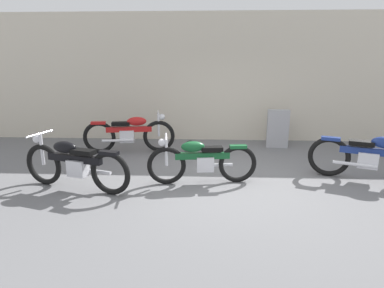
{
  "coord_description": "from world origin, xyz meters",
  "views": [
    {
      "loc": [
        -0.39,
        -5.59,
        2.21
      ],
      "look_at": [
        -0.7,
        0.79,
        0.55
      ],
      "focal_mm": 30.13,
      "sensor_mm": 36.0,
      "label": 1
    }
  ],
  "objects_px": {
    "motorcycle_green": "(201,161)",
    "stone_marker": "(278,129)",
    "motorcycle_red": "(130,133)",
    "motorcycle_blue": "(373,157)",
    "motorcycle_black": "(74,164)",
    "helmet": "(190,146)"
  },
  "relations": [
    {
      "from": "motorcycle_red",
      "to": "motorcycle_green",
      "type": "xyz_separation_m",
      "value": [
        1.79,
        -2.0,
        -0.04
      ]
    },
    {
      "from": "helmet",
      "to": "motorcycle_red",
      "type": "distance_m",
      "value": 1.52
    },
    {
      "from": "motorcycle_green",
      "to": "motorcycle_black",
      "type": "height_order",
      "value": "motorcycle_black"
    },
    {
      "from": "motorcycle_green",
      "to": "motorcycle_blue",
      "type": "xyz_separation_m",
      "value": [
        3.16,
        0.23,
        0.04
      ]
    },
    {
      "from": "motorcycle_black",
      "to": "stone_marker",
      "type": "bearing_deg",
      "value": -126.85
    },
    {
      "from": "helmet",
      "to": "motorcycle_black",
      "type": "xyz_separation_m",
      "value": [
        -1.89,
        -2.51,
        0.33
      ]
    },
    {
      "from": "helmet",
      "to": "motorcycle_green",
      "type": "distance_m",
      "value": 2.16
    },
    {
      "from": "motorcycle_red",
      "to": "motorcycle_green",
      "type": "relative_size",
      "value": 1.1
    },
    {
      "from": "motorcycle_red",
      "to": "motorcycle_blue",
      "type": "height_order",
      "value": "motorcycle_red"
    },
    {
      "from": "stone_marker",
      "to": "motorcycle_blue",
      "type": "relative_size",
      "value": 0.47
    },
    {
      "from": "stone_marker",
      "to": "motorcycle_green",
      "type": "xyz_separation_m",
      "value": [
        -1.93,
        -2.67,
        -0.06
      ]
    },
    {
      "from": "stone_marker",
      "to": "motorcycle_blue",
      "type": "height_order",
      "value": "motorcycle_blue"
    },
    {
      "from": "helmet",
      "to": "motorcycle_blue",
      "type": "distance_m",
      "value": 3.98
    },
    {
      "from": "motorcycle_blue",
      "to": "motorcycle_black",
      "type": "xyz_separation_m",
      "value": [
        -5.37,
        -0.62,
        -0.01
      ]
    },
    {
      "from": "helmet",
      "to": "motorcycle_red",
      "type": "xyz_separation_m",
      "value": [
        -1.47,
        -0.12,
        0.34
      ]
    },
    {
      "from": "helmet",
      "to": "motorcycle_green",
      "type": "xyz_separation_m",
      "value": [
        0.32,
        -2.12,
        0.29
      ]
    },
    {
      "from": "stone_marker",
      "to": "helmet",
      "type": "xyz_separation_m",
      "value": [
        -2.25,
        -0.55,
        -0.35
      ]
    },
    {
      "from": "stone_marker",
      "to": "motorcycle_black",
      "type": "relative_size",
      "value": 0.47
    },
    {
      "from": "motorcycle_blue",
      "to": "motorcycle_black",
      "type": "relative_size",
      "value": 1.0
    },
    {
      "from": "motorcycle_green",
      "to": "motorcycle_red",
      "type": "bearing_deg",
      "value": -55.06
    },
    {
      "from": "motorcycle_green",
      "to": "stone_marker",
      "type": "bearing_deg",
      "value": -132.88
    },
    {
      "from": "motorcycle_blue",
      "to": "motorcycle_black",
      "type": "distance_m",
      "value": 5.41
    }
  ]
}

